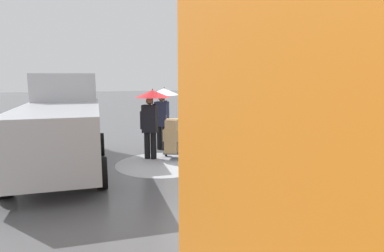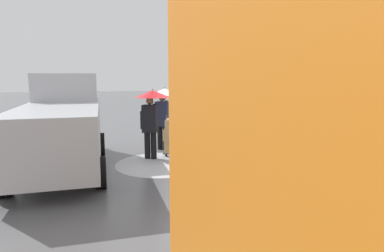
% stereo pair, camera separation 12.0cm
% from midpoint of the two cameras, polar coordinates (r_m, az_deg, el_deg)
% --- Properties ---
extents(ground_plane, '(90.00, 90.00, 0.00)m').
position_cam_midpoint_polar(ground_plane, '(10.21, 1.06, -5.60)').
color(ground_plane, '#5B5B5E').
extents(slush_patch_near_cluster, '(2.75, 2.75, 0.01)m').
position_cam_midpoint_polar(slush_patch_near_cluster, '(9.60, -5.38, -6.55)').
color(slush_patch_near_cluster, silver).
rests_on(slush_patch_near_cluster, ground).
extents(slush_patch_under_van, '(1.37, 1.37, 0.01)m').
position_cam_midpoint_polar(slush_patch_under_van, '(12.82, 0.14, -2.60)').
color(slush_patch_under_van, '#ADAFB5').
rests_on(slush_patch_under_van, ground).
extents(cargo_van_parked_right, '(2.32, 5.40, 2.60)m').
position_cam_midpoint_polar(cargo_van_parked_right, '(9.47, -22.09, -0.12)').
color(cargo_van_parked_right, '#B7BABF').
rests_on(cargo_van_parked_right, ground).
extents(shopping_cart_vendor, '(0.80, 0.96, 1.04)m').
position_cam_midpoint_polar(shopping_cart_vendor, '(10.26, 0.38, -2.27)').
color(shopping_cart_vendor, '#1951B2').
rests_on(shopping_cart_vendor, ground).
extents(hand_dolly_boxes, '(0.71, 0.83, 1.32)m').
position_cam_midpoint_polar(hand_dolly_boxes, '(10.02, -3.85, -1.86)').
color(hand_dolly_boxes, '#515156').
rests_on(hand_dolly_boxes, ground).
extents(pedestrian_pink_side, '(1.04, 1.04, 2.15)m').
position_cam_midpoint_polar(pedestrian_pink_side, '(11.16, -5.35, 3.86)').
color(pedestrian_pink_side, black).
rests_on(pedestrian_pink_side, ground).
extents(pedestrian_black_side, '(1.04, 1.04, 2.15)m').
position_cam_midpoint_polar(pedestrian_black_side, '(9.95, -7.42, 3.22)').
color(pedestrian_black_side, black).
rests_on(pedestrian_black_side, ground).
extents(pedestrian_white_side, '(1.04, 1.04, 2.15)m').
position_cam_midpoint_polar(pedestrian_white_side, '(11.24, 5.18, 3.82)').
color(pedestrian_white_side, black).
rests_on(pedestrian_white_side, ground).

